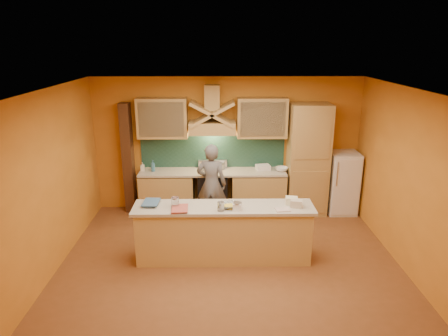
{
  "coord_description": "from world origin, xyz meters",
  "views": [
    {
      "loc": [
        -0.17,
        -5.6,
        3.46
      ],
      "look_at": [
        -0.08,
        0.9,
        1.4
      ],
      "focal_mm": 32.0,
      "sensor_mm": 36.0,
      "label": 1
    }
  ],
  "objects_px": {
    "kitchen_scale": "(237,206)",
    "mixing_bowl": "(229,206)",
    "stove": "(213,192)",
    "fridge": "(342,183)",
    "person": "(212,184)"
  },
  "relations": [
    {
      "from": "fridge",
      "to": "kitchen_scale",
      "type": "distance_m",
      "value": 3.09
    },
    {
      "from": "person",
      "to": "kitchen_scale",
      "type": "height_order",
      "value": "person"
    },
    {
      "from": "kitchen_scale",
      "to": "mixing_bowl",
      "type": "distance_m",
      "value": 0.15
    },
    {
      "from": "kitchen_scale",
      "to": "mixing_bowl",
      "type": "xyz_separation_m",
      "value": [
        -0.12,
        0.09,
        -0.02
      ]
    },
    {
      "from": "fridge",
      "to": "person",
      "type": "height_order",
      "value": "person"
    },
    {
      "from": "fridge",
      "to": "mixing_bowl",
      "type": "bearing_deg",
      "value": -140.9
    },
    {
      "from": "fridge",
      "to": "kitchen_scale",
      "type": "relative_size",
      "value": 9.92
    },
    {
      "from": "person",
      "to": "stove",
      "type": "bearing_deg",
      "value": -81.08
    },
    {
      "from": "stove",
      "to": "mixing_bowl",
      "type": "bearing_deg",
      "value": -81.45
    },
    {
      "from": "stove",
      "to": "fridge",
      "type": "height_order",
      "value": "fridge"
    },
    {
      "from": "fridge",
      "to": "person",
      "type": "bearing_deg",
      "value": -170.05
    },
    {
      "from": "person",
      "to": "kitchen_scale",
      "type": "distance_m",
      "value": 1.64
    },
    {
      "from": "mixing_bowl",
      "to": "fridge",
      "type": "bearing_deg",
      "value": 39.1
    },
    {
      "from": "fridge",
      "to": "mixing_bowl",
      "type": "height_order",
      "value": "fridge"
    },
    {
      "from": "person",
      "to": "kitchen_scale",
      "type": "xyz_separation_m",
      "value": [
        0.43,
        -1.57,
        0.19
      ]
    }
  ]
}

